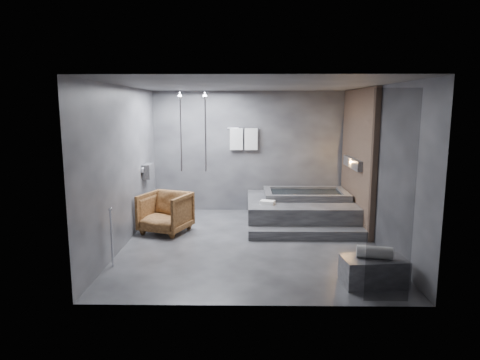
{
  "coord_description": "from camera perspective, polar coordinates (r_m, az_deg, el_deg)",
  "views": [
    {
      "loc": [
        -0.09,
        -7.46,
        2.43
      ],
      "look_at": [
        -0.2,
        0.3,
        1.1
      ],
      "focal_mm": 32.0,
      "sensor_mm": 36.0,
      "label": 1
    }
  ],
  "objects": [
    {
      "name": "driftwood_chair",
      "position": [
        8.5,
        -9.91,
        -4.3
      ],
      "size": [
        1.1,
        1.11,
        0.79
      ],
      "primitive_type": "imported",
      "rotation": [
        0.0,
        0.0,
        -0.37
      ],
      "color": "#402410",
      "rests_on": "ground"
    },
    {
      "name": "concrete_bench",
      "position": [
        6.31,
        17.36,
        -11.55
      ],
      "size": [
        0.9,
        0.55,
        0.38
      ],
      "primitive_type": "cube",
      "rotation": [
        0.0,
        0.0,
        0.1
      ],
      "color": "#2F2F32",
      "rests_on": "ground"
    },
    {
      "name": "tub_step",
      "position": [
        8.16,
        8.91,
        -7.08
      ],
      "size": [
        2.2,
        0.36,
        0.18
      ],
      "primitive_type": "cube",
      "color": "#2F2F31",
      "rests_on": "ground"
    },
    {
      "name": "room",
      "position": [
        7.75,
        4.45,
        4.5
      ],
      "size": [
        5.0,
        5.04,
        2.82
      ],
      "color": "#2A2A2D",
      "rests_on": "ground"
    },
    {
      "name": "rolled_towel",
      "position": [
        6.21,
        17.51,
        -9.18
      ],
      "size": [
        0.5,
        0.27,
        0.17
      ],
      "primitive_type": "cylinder",
      "rotation": [
        0.0,
        1.57,
        -0.22
      ],
      "color": "silver",
      "rests_on": "concrete_bench"
    },
    {
      "name": "deck_towel",
      "position": [
        8.62,
        3.67,
        -3.0
      ],
      "size": [
        0.33,
        0.28,
        0.07
      ],
      "primitive_type": "cube",
      "rotation": [
        0.0,
        0.0,
        -0.3
      ],
      "color": "white",
      "rests_on": "tub_deck"
    },
    {
      "name": "tub_deck",
      "position": [
        9.25,
        7.92,
        -4.03
      ],
      "size": [
        2.2,
        2.0,
        0.5
      ],
      "primitive_type": "cube",
      "color": "#2F2F31",
      "rests_on": "ground"
    }
  ]
}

